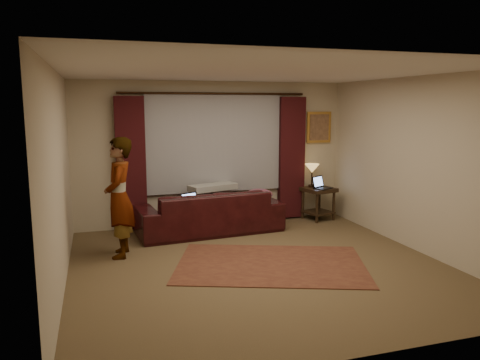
% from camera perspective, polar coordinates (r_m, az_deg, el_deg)
% --- Properties ---
extents(floor, '(5.00, 5.00, 0.01)m').
position_cam_1_polar(floor, '(6.53, 2.32, -10.39)').
color(floor, brown).
rests_on(floor, ground).
extents(ceiling, '(5.00, 5.00, 0.02)m').
position_cam_1_polar(ceiling, '(6.17, 2.48, 13.05)').
color(ceiling, silver).
rests_on(ceiling, ground).
extents(wall_back, '(5.00, 0.02, 2.60)m').
position_cam_1_polar(wall_back, '(8.60, -3.21, 3.25)').
color(wall_back, '#C2B599').
rests_on(wall_back, ground).
extents(wall_front, '(5.00, 0.02, 2.60)m').
position_cam_1_polar(wall_front, '(3.99, 14.57, -3.85)').
color(wall_front, '#C2B599').
rests_on(wall_front, ground).
extents(wall_left, '(0.02, 5.00, 2.60)m').
position_cam_1_polar(wall_left, '(5.88, -21.21, -0.07)').
color(wall_left, '#C2B599').
rests_on(wall_left, ground).
extents(wall_right, '(0.02, 5.00, 2.60)m').
position_cam_1_polar(wall_right, '(7.44, 20.87, 1.75)').
color(wall_right, '#C2B599').
rests_on(wall_right, ground).
extents(sheer_curtain, '(2.50, 0.05, 1.80)m').
position_cam_1_polar(sheer_curtain, '(8.52, -3.13, 4.55)').
color(sheer_curtain, gray).
rests_on(sheer_curtain, wall_back).
extents(drape_left, '(0.50, 0.14, 2.30)m').
position_cam_1_polar(drape_left, '(8.27, -13.16, 1.96)').
color(drape_left, '#350D10').
rests_on(drape_left, floor).
extents(drape_right, '(0.50, 0.14, 2.30)m').
position_cam_1_polar(drape_right, '(8.99, 6.29, 2.70)').
color(drape_right, '#350D10').
rests_on(drape_right, floor).
extents(curtain_rod, '(0.04, 0.04, 3.40)m').
position_cam_1_polar(curtain_rod, '(8.45, -3.09, 10.49)').
color(curtain_rod, black).
rests_on(curtain_rod, wall_back).
extents(picture_frame, '(0.50, 0.04, 0.60)m').
position_cam_1_polar(picture_frame, '(9.27, 9.58, 6.36)').
color(picture_frame, gold).
rests_on(picture_frame, wall_back).
extents(sofa, '(2.56, 1.29, 1.00)m').
position_cam_1_polar(sofa, '(8.06, -3.76, -2.91)').
color(sofa, black).
rests_on(sofa, floor).
extents(throw_blanket, '(0.93, 0.59, 0.10)m').
position_cam_1_polar(throw_blanket, '(8.28, -3.35, 0.95)').
color(throw_blanket, '#999992').
rests_on(throw_blanket, sofa).
extents(clothing_pile, '(0.58, 0.49, 0.21)m').
position_cam_1_polar(clothing_pile, '(8.24, 2.30, -1.88)').
color(clothing_pile, brown).
rests_on(clothing_pile, sofa).
extents(laptop_sofa, '(0.42, 0.43, 0.22)m').
position_cam_1_polar(laptop_sofa, '(7.79, -5.71, -2.52)').
color(laptop_sofa, black).
rests_on(laptop_sofa, sofa).
extents(area_rug, '(2.99, 2.49, 0.01)m').
position_cam_1_polar(area_rug, '(6.57, 3.78, -10.19)').
color(area_rug, brown).
rests_on(area_rug, floor).
extents(end_table, '(0.65, 0.65, 0.62)m').
position_cam_1_polar(end_table, '(9.09, 9.50, -2.85)').
color(end_table, black).
rests_on(end_table, floor).
extents(tiffany_lamp, '(0.28, 0.28, 0.44)m').
position_cam_1_polar(tiffany_lamp, '(9.08, 8.76, 0.56)').
color(tiffany_lamp, olive).
rests_on(tiffany_lamp, end_table).
extents(laptop_table, '(0.45, 0.46, 0.23)m').
position_cam_1_polar(laptop_table, '(8.92, 10.12, -0.31)').
color(laptop_table, black).
rests_on(laptop_table, end_table).
extents(person, '(0.57, 0.57, 1.73)m').
position_cam_1_polar(person, '(6.91, -14.49, -2.10)').
color(person, '#999992').
rests_on(person, floor).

